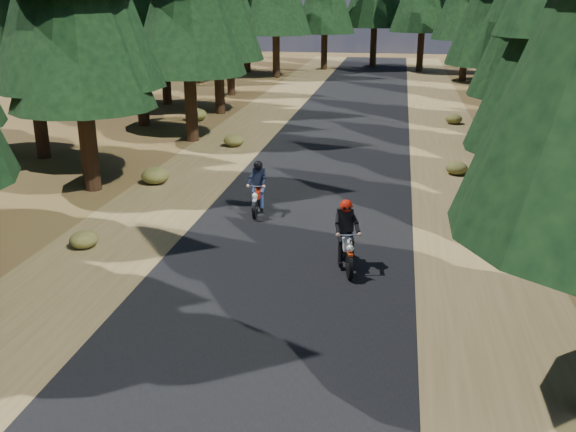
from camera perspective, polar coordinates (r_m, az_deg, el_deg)
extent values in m
plane|color=#4D341B|center=(14.16, -1.03, -6.17)|extent=(120.00, 120.00, 0.00)
cube|color=black|center=(18.74, 1.81, 0.28)|extent=(6.00, 100.00, 0.01)
cube|color=brown|center=(19.86, -11.45, 0.99)|extent=(3.20, 100.00, 0.01)
cube|color=brown|center=(18.71, 15.90, -0.50)|extent=(3.20, 100.00, 0.01)
cylinder|color=black|center=(21.36, -17.56, 9.13)|extent=(0.51, 0.51, 5.34)
cylinder|color=black|center=(17.85, 21.37, 5.53)|extent=(0.48, 0.48, 4.52)
cone|color=black|center=(17.47, 22.50, 14.56)|extent=(3.84, 3.84, 5.65)
cylinder|color=black|center=(22.18, -17.83, 10.86)|extent=(0.56, 0.56, 6.43)
cylinder|color=black|center=(26.47, -21.54, 10.70)|extent=(0.52, 0.52, 5.56)
cylinder|color=black|center=(28.06, -8.75, 12.35)|extent=(0.53, 0.53, 5.72)
cylinder|color=black|center=(27.30, 19.56, 10.02)|extent=(0.48, 0.48, 4.51)
cone|color=black|center=(27.05, 20.24, 15.91)|extent=(3.83, 3.83, 5.64)
cylinder|color=black|center=(31.97, -13.06, 13.47)|extent=(0.55, 0.55, 6.37)
cylinder|color=black|center=(34.79, -6.19, 13.65)|extent=(0.53, 0.53, 5.64)
cylinder|color=black|center=(32.78, 18.05, 12.69)|extent=(0.53, 0.53, 5.83)
cylinder|color=black|center=(38.32, -10.90, 13.77)|extent=(0.52, 0.52, 5.45)
cylinder|color=black|center=(38.02, 24.07, 11.83)|extent=(0.48, 0.48, 4.61)
cylinder|color=black|center=(41.57, -5.14, 13.70)|extent=(0.48, 0.48, 4.42)
cone|color=black|center=(41.41, -5.26, 17.51)|extent=(3.76, 3.76, 5.52)
cylinder|color=black|center=(41.54, 18.45, 13.77)|extent=(0.53, 0.53, 5.76)
cylinder|color=black|center=(47.66, -7.90, 14.48)|extent=(0.49, 0.49, 4.75)
cone|color=black|center=(47.52, -8.07, 18.04)|extent=(4.04, 4.04, 5.93)
cylinder|color=black|center=(46.02, 23.73, 13.52)|extent=(0.53, 0.53, 5.66)
cylinder|color=black|center=(37.96, -14.72, 14.18)|extent=(0.56, 0.56, 6.40)
cylinder|color=black|center=(50.54, -1.07, 15.84)|extent=(0.56, 0.56, 6.40)
cylinder|color=black|center=(49.88, 15.52, 14.91)|extent=(0.54, 0.54, 6.00)
cylinder|color=black|center=(54.09, -3.70, 16.23)|extent=(0.57, 0.57, 6.80)
cylinder|color=black|center=(53.20, 18.57, 15.06)|extent=(0.56, 0.56, 6.40)
cylinder|color=black|center=(56.03, 3.26, 15.92)|extent=(0.54, 0.54, 6.00)
cylinder|color=black|center=(55.67, 11.79, 15.76)|extent=(0.56, 0.56, 6.40)
cylinder|color=black|center=(58.69, 7.67, 16.32)|extent=(0.57, 0.57, 6.80)
cylinder|color=black|center=(51.07, -8.15, 15.24)|extent=(0.52, 0.52, 5.60)
cylinder|color=black|center=(49.81, 22.70, 14.16)|extent=(0.54, 0.54, 6.00)
ellipsoid|color=#474C1E|center=(22.07, -11.72, 3.54)|extent=(0.93, 0.93, 0.56)
ellipsoid|color=#474C1E|center=(23.53, 14.77, 4.14)|extent=(0.77, 0.77, 0.46)
ellipsoid|color=#474C1E|center=(33.00, 14.53, 8.35)|extent=(0.81, 0.81, 0.49)
ellipsoid|color=#474C1E|center=(28.05, 18.05, 6.42)|extent=(1.15, 1.15, 0.69)
ellipsoid|color=#474C1E|center=(27.19, -4.85, 6.71)|extent=(0.84, 0.84, 0.50)
ellipsoid|color=#474C1E|center=(33.12, -8.14, 8.92)|extent=(1.04, 1.04, 0.62)
ellipsoid|color=#474C1E|center=(19.15, 20.56, 0.43)|extent=(1.05, 1.05, 0.63)
ellipsoid|color=#474C1E|center=(16.92, -17.70, -2.01)|extent=(0.71, 0.71, 0.42)
cube|color=black|center=(14.65, 5.25, -0.70)|extent=(0.40, 0.30, 0.52)
sphere|color=red|center=(14.53, 5.29, 0.72)|extent=(0.35, 0.35, 0.29)
cube|color=black|center=(18.46, -2.73, 3.32)|extent=(0.35, 0.23, 0.49)
sphere|color=black|center=(18.37, -2.75, 4.40)|extent=(0.29, 0.29, 0.27)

